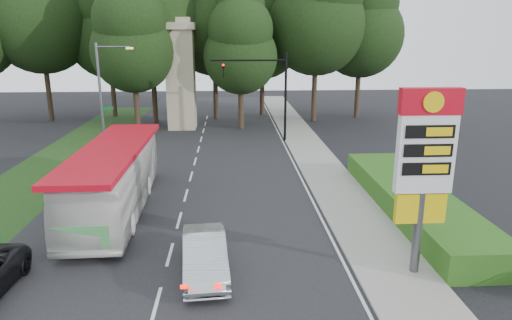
{
  "coord_description": "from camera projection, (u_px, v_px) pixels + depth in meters",
  "views": [
    {
      "loc": [
        2.52,
        -12.81,
        8.53
      ],
      "look_at": [
        3.82,
        10.2,
        2.2
      ],
      "focal_mm": 32.0,
      "sensor_mm": 36.0,
      "label": 1
    }
  ],
  "objects": [
    {
      "name": "tree_monument_right",
      "position": [
        240.0,
        41.0,
        40.92
      ],
      "size": [
        6.72,
        6.72,
        13.2
      ],
      "color": "#2D2116",
      "rests_on": "ground"
    },
    {
      "name": "traffic_signal_mast",
      "position": [
        269.0,
        85.0,
        36.63
      ],
      "size": [
        6.1,
        0.35,
        7.2
      ],
      "color": "black",
      "rests_on": "ground"
    },
    {
      "name": "tree_center_right",
      "position": [
        214.0,
        9.0,
        45.29
      ],
      "size": [
        9.24,
        9.24,
        18.15
      ],
      "color": "#2D2116",
      "rests_on": "ground"
    },
    {
      "name": "tree_far_east",
      "position": [
        362.0,
        16.0,
        46.28
      ],
      "size": [
        8.68,
        8.68,
        17.05
      ],
      "color": "#2D2116",
      "rests_on": "ground"
    },
    {
      "name": "grass_verge_left",
      "position": [
        56.0,
        164.0,
        31.26
      ],
      "size": [
        5.0,
        50.0,
        0.02
      ],
      "primitive_type": "cube",
      "color": "#193814",
      "rests_on": "ground"
    },
    {
      "name": "road_surface",
      "position": [
        188.0,
        190.0,
        26.0
      ],
      "size": [
        14.0,
        80.0,
        0.02
      ],
      "primitive_type": "cube",
      "color": "black",
      "rests_on": "ground"
    },
    {
      "name": "sidewalk_right",
      "position": [
        335.0,
        186.0,
        26.45
      ],
      "size": [
        3.0,
        80.0,
        0.12
      ],
      "primitive_type": "cube",
      "color": "gray",
      "rests_on": "ground"
    },
    {
      "name": "sedan_silver",
      "position": [
        205.0,
        255.0,
        16.71
      ],
      "size": [
        1.95,
        4.61,
        1.48
      ],
      "primitive_type": "imported",
      "rotation": [
        0.0,
        0.0,
        0.09
      ],
      "color": "#B3B7BB",
      "rests_on": "ground"
    },
    {
      "name": "ground",
      "position": [
        154.0,
        313.0,
        14.45
      ],
      "size": [
        120.0,
        120.0,
        0.0
      ],
      "primitive_type": "plane",
      "color": "black",
      "rests_on": "ground"
    },
    {
      "name": "tree_east_near",
      "position": [
        262.0,
        24.0,
        47.84
      ],
      "size": [
        8.12,
        8.12,
        15.95
      ],
      "color": "#2D2116",
      "rests_on": "ground"
    },
    {
      "name": "streetlight_signs",
      "position": [
        103.0,
        92.0,
        34.09
      ],
      "size": [
        2.75,
        0.98,
        8.0
      ],
      "color": "#59595E",
      "rests_on": "ground"
    },
    {
      "name": "tree_west_mid",
      "position": [
        38.0,
        1.0,
        44.19
      ],
      "size": [
        9.8,
        9.8,
        19.25
      ],
      "color": "#2D2116",
      "rests_on": "ground"
    },
    {
      "name": "tree_east_mid",
      "position": [
        317.0,
        5.0,
        43.82
      ],
      "size": [
        9.52,
        9.52,
        18.7
      ],
      "color": "#2D2116",
      "rests_on": "ground"
    },
    {
      "name": "gas_station_pylon",
      "position": [
        425.0,
        158.0,
        15.7
      ],
      "size": [
        2.1,
        0.45,
        6.85
      ],
      "color": "#59595E",
      "rests_on": "ground"
    },
    {
      "name": "tree_monument_left",
      "position": [
        132.0,
        33.0,
        39.75
      ],
      "size": [
        7.28,
        7.28,
        14.3
      ],
      "color": "#2D2116",
      "rests_on": "ground"
    },
    {
      "name": "hedge",
      "position": [
        413.0,
        200.0,
        22.62
      ],
      "size": [
        3.0,
        14.0,
        1.2
      ],
      "primitive_type": "cube",
      "color": "#2B5215",
      "rests_on": "ground"
    },
    {
      "name": "transit_bus",
      "position": [
        114.0,
        179.0,
        22.55
      ],
      "size": [
        3.19,
        11.85,
        3.27
      ],
      "primitive_type": "imported",
      "rotation": [
        0.0,
        0.0,
        0.04
      ],
      "color": "silver",
      "rests_on": "ground"
    },
    {
      "name": "monument",
      "position": [
        181.0,
        74.0,
        41.88
      ],
      "size": [
        3.0,
        3.0,
        10.05
      ],
      "color": "tan",
      "rests_on": "ground"
    },
    {
      "name": "tree_west_near",
      "position": [
        107.0,
        20.0,
        46.88
      ],
      "size": [
        8.4,
        8.4,
        16.5
      ],
      "color": "#2D2116",
      "rests_on": "ground"
    }
  ]
}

